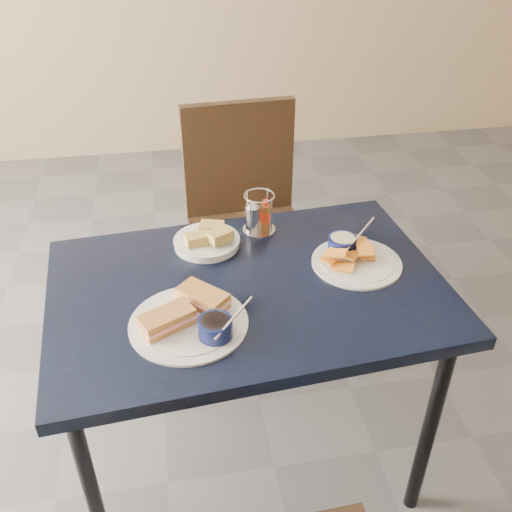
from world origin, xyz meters
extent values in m
plane|color=#4D4C51|center=(0.00, 0.00, 0.00)|extent=(6.00, 6.00, 0.00)
cube|color=black|center=(-0.07, -0.22, 0.73)|extent=(1.19, 0.85, 0.04)
cylinder|color=black|center=(-0.57, -0.52, 0.35)|extent=(0.04, 0.04, 0.71)
cylinder|color=black|center=(0.42, -0.52, 0.35)|extent=(0.04, 0.04, 0.71)
cylinder|color=black|center=(-0.57, 0.08, 0.35)|extent=(0.04, 0.04, 0.71)
cylinder|color=black|center=(0.42, 0.08, 0.35)|extent=(0.04, 0.04, 0.71)
cube|color=black|center=(0.04, 0.46, 0.48)|extent=(0.50, 0.48, 0.04)
cylinder|color=black|center=(-0.15, 0.28, 0.23)|extent=(0.04, 0.04, 0.45)
cylinder|color=black|center=(0.23, 0.28, 0.23)|extent=(0.04, 0.04, 0.45)
cylinder|color=black|center=(-0.15, 0.63, 0.23)|extent=(0.04, 0.04, 0.45)
cylinder|color=black|center=(0.23, 0.63, 0.23)|extent=(0.04, 0.04, 0.45)
cube|color=black|center=(0.04, 0.66, 0.74)|extent=(0.47, 0.08, 0.49)
cylinder|color=white|center=(-0.26, -0.37, 0.75)|extent=(0.32, 0.32, 0.01)
cylinder|color=white|center=(-0.26, -0.37, 0.76)|extent=(0.26, 0.26, 0.00)
cube|color=#BA8142|center=(-0.31, -0.38, 0.78)|extent=(0.16, 0.12, 0.04)
cube|color=pink|center=(-0.31, -0.38, 0.78)|extent=(0.16, 0.13, 0.01)
cube|color=#BA8142|center=(-0.21, -0.30, 0.78)|extent=(0.15, 0.15, 0.04)
cube|color=pink|center=(-0.21, -0.30, 0.78)|extent=(0.16, 0.16, 0.01)
cylinder|color=#0A103B|center=(-0.19, -0.43, 0.79)|extent=(0.09, 0.09, 0.05)
cylinder|color=black|center=(-0.19, -0.43, 0.80)|extent=(0.08, 0.08, 0.01)
cylinder|color=silver|center=(-0.15, -0.45, 0.83)|extent=(0.11, 0.07, 0.08)
cylinder|color=white|center=(0.27, -0.17, 0.75)|extent=(0.27, 0.27, 0.01)
cylinder|color=white|center=(0.27, -0.17, 0.76)|extent=(0.22, 0.22, 0.00)
cube|color=orange|center=(0.22, -0.21, 0.76)|extent=(0.08, 0.07, 0.01)
cube|color=orange|center=(0.31, -0.15, 0.77)|extent=(0.06, 0.07, 0.02)
cube|color=orange|center=(0.19, -0.16, 0.77)|extent=(0.08, 0.08, 0.02)
cube|color=orange|center=(0.25, -0.17, 0.78)|extent=(0.08, 0.08, 0.02)
cube|color=orange|center=(0.23, -0.13, 0.78)|extent=(0.06, 0.08, 0.02)
cube|color=orange|center=(0.28, -0.11, 0.79)|extent=(0.08, 0.07, 0.02)
cube|color=orange|center=(0.20, -0.17, 0.79)|extent=(0.08, 0.07, 0.02)
cube|color=orange|center=(0.29, -0.17, 0.80)|extent=(0.05, 0.07, 0.02)
cylinder|color=#0A103B|center=(0.24, -0.11, 0.79)|extent=(0.09, 0.09, 0.05)
cylinder|color=beige|center=(0.24, -0.11, 0.80)|extent=(0.08, 0.08, 0.01)
cylinder|color=silver|center=(0.28, -0.13, 0.83)|extent=(0.11, 0.07, 0.08)
cylinder|color=white|center=(-0.17, 0.01, 0.76)|extent=(0.21, 0.21, 0.02)
cylinder|color=white|center=(-0.17, 0.01, 0.77)|extent=(0.17, 0.17, 0.00)
cube|color=tan|center=(-0.20, -0.01, 0.79)|extent=(0.08, 0.06, 0.03)
cube|color=tan|center=(-0.15, 0.04, 0.79)|extent=(0.09, 0.07, 0.03)
cube|color=tan|center=(-0.13, -0.02, 0.80)|extent=(0.09, 0.08, 0.03)
cylinder|color=silver|center=(0.01, 0.07, 0.75)|extent=(0.11, 0.11, 0.01)
cylinder|color=silver|center=(0.04, 0.10, 0.82)|extent=(0.01, 0.01, 0.13)
cylinder|color=silver|center=(-0.02, 0.10, 0.82)|extent=(0.00, 0.01, 0.13)
cylinder|color=silver|center=(-0.02, 0.04, 0.82)|extent=(0.00, 0.01, 0.13)
cylinder|color=silver|center=(0.04, 0.04, 0.82)|extent=(0.01, 0.01, 0.13)
torus|color=silver|center=(0.01, 0.07, 0.88)|extent=(0.10, 0.10, 0.00)
cylinder|color=silver|center=(-0.01, 0.07, 0.80)|extent=(0.05, 0.05, 0.08)
cone|color=silver|center=(-0.01, 0.07, 0.85)|extent=(0.04, 0.04, 0.02)
cylinder|color=brown|center=(0.03, 0.07, 0.80)|extent=(0.03, 0.03, 0.08)
cylinder|color=#B6230A|center=(0.03, 0.07, 0.80)|extent=(0.03, 0.03, 0.03)
cylinder|color=#B6230A|center=(0.03, 0.07, 0.85)|extent=(0.02, 0.02, 0.02)
camera|label=1|loc=(-0.27, -1.52, 1.75)|focal=40.00mm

